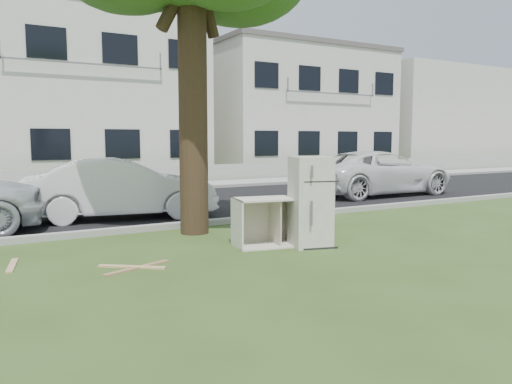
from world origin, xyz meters
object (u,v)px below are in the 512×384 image
cabinet (266,222)px  car_right (378,173)px  car_center (122,189)px  fridge (311,202)px

cabinet → car_right: car_right is taller
car_center → car_right: size_ratio=0.81×
fridge → car_right: fridge is taller
car_center → car_right: (8.50, 0.72, 0.02)m
cabinet → fridge: bearing=-22.5°
cabinet → car_center: size_ratio=0.25×
fridge → car_right: 8.40m
fridge → cabinet: 0.83m
car_center → car_right: bearing=-75.0°
car_right → cabinet: bearing=124.5°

